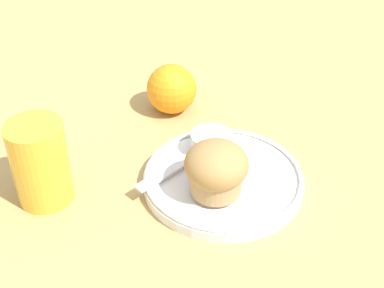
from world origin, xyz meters
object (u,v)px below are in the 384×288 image
Objects in this scene: muffin at (216,169)px; orange_fruit at (172,89)px; butter_knife at (187,159)px; juice_glass at (40,163)px.

muffin reaches higher than orange_fruit.
butter_knife is 2.22× the size of orange_fruit.
juice_glass reaches higher than orange_fruit.
juice_glass is at bearing 177.24° from orange_fruit.
juice_glass is (-0.11, 0.18, 0.00)m from muffin.
muffin reaches higher than butter_knife.
juice_glass is (-0.14, 0.12, 0.03)m from butter_knife.
muffin is 1.02× the size of orange_fruit.
butter_knife is at bearing 65.98° from muffin.
orange_fruit is (0.11, 0.11, 0.02)m from butter_knife.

